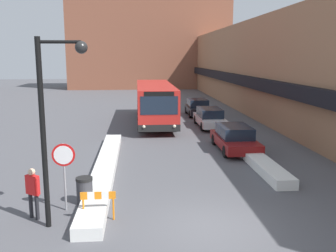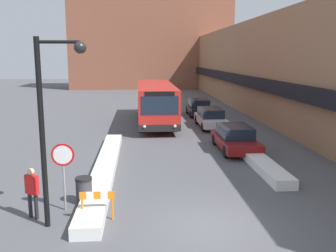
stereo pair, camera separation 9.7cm
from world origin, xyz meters
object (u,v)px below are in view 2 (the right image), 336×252
(parked_car_back, at_px, (199,107))
(stop_sign, at_px, (63,162))
(city_bus, at_px, (156,102))
(street_lamp, at_px, (52,111))
(parked_car_front, at_px, (235,138))
(construction_barricade, at_px, (97,200))
(parked_car_middle, at_px, (211,117))
(pedestrian, at_px, (32,188))
(trash_bin, at_px, (84,190))

(parked_car_back, bearing_deg, stop_sign, -110.90)
(city_bus, bearing_deg, street_lamp, -101.82)
(parked_car_front, height_order, construction_barricade, parked_car_front)
(parked_car_back, bearing_deg, parked_car_middle, -90.00)
(stop_sign, bearing_deg, construction_barricade, -36.51)
(construction_barricade, bearing_deg, parked_car_middle, 67.14)
(street_lamp, xyz_separation_m, pedestrian, (-0.89, 0.62, -2.56))
(parked_car_front, distance_m, parked_car_middle, 7.11)
(pedestrian, bearing_deg, stop_sign, 68.56)
(parked_car_front, bearing_deg, construction_barricade, -127.68)
(stop_sign, bearing_deg, parked_car_back, 69.10)
(trash_bin, bearing_deg, parked_car_back, 69.96)
(parked_car_front, bearing_deg, stop_sign, -135.36)
(parked_car_middle, bearing_deg, parked_car_front, -90.00)
(city_bus, xyz_separation_m, stop_sign, (-3.80, -16.98, 0.03))
(trash_bin, distance_m, construction_barricade, 1.57)
(stop_sign, xyz_separation_m, pedestrian, (-0.89, -0.57, -0.68))
(parked_car_middle, distance_m, pedestrian, 17.63)
(pedestrian, relative_size, construction_barricade, 1.51)
(pedestrian, height_order, trash_bin, pedestrian)
(construction_barricade, bearing_deg, pedestrian, 171.67)
(parked_car_front, bearing_deg, parked_car_back, 90.00)
(parked_car_middle, distance_m, construction_barricade, 16.99)
(parked_car_back, height_order, pedestrian, pedestrian)
(parked_car_middle, bearing_deg, pedestrian, -119.43)
(pedestrian, bearing_deg, construction_barricade, 27.75)
(stop_sign, bearing_deg, city_bus, 77.38)
(city_bus, height_order, parked_car_front, city_bus)
(stop_sign, distance_m, construction_barricade, 1.77)
(parked_car_middle, height_order, trash_bin, parked_car_middle)
(city_bus, relative_size, street_lamp, 2.12)
(parked_car_front, distance_m, trash_bin, 10.13)
(stop_sign, height_order, pedestrian, stop_sign)
(parked_car_front, bearing_deg, city_bus, 113.11)
(city_bus, height_order, construction_barricade, city_bus)
(stop_sign, relative_size, trash_bin, 2.43)
(parked_car_back, height_order, construction_barricade, parked_car_back)
(parked_car_middle, relative_size, trash_bin, 5.09)
(city_bus, bearing_deg, trash_bin, -101.20)
(parked_car_back, bearing_deg, construction_barricade, -107.27)
(parked_car_middle, relative_size, pedestrian, 2.91)
(city_bus, relative_size, stop_sign, 5.20)
(parked_car_back, distance_m, trash_bin, 21.07)
(trash_bin, relative_size, construction_barricade, 0.86)
(parked_car_middle, distance_m, stop_sign, 16.73)
(city_bus, bearing_deg, parked_car_back, 40.40)
(parked_car_back, height_order, stop_sign, stop_sign)
(parked_car_front, height_order, parked_car_back, parked_car_back)
(street_lamp, bearing_deg, parked_car_back, 70.16)
(parked_car_front, height_order, street_lamp, street_lamp)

